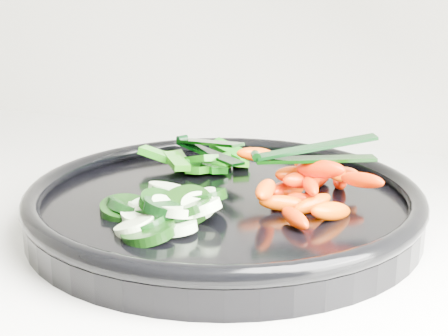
% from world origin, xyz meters
% --- Properties ---
extents(veggie_tray, '(0.43, 0.43, 0.04)m').
position_xyz_m(veggie_tray, '(-0.01, 1.66, 0.95)').
color(veggie_tray, black).
rests_on(veggie_tray, counter).
extents(cucumber_pile, '(0.13, 0.13, 0.04)m').
position_xyz_m(cucumber_pile, '(-0.04, 1.59, 0.96)').
color(cucumber_pile, black).
rests_on(cucumber_pile, veggie_tray).
extents(carrot_pile, '(0.16, 0.16, 0.06)m').
position_xyz_m(carrot_pile, '(0.07, 1.68, 0.97)').
color(carrot_pile, '#DC4F00').
rests_on(carrot_pile, veggie_tray).
extents(pepper_pile, '(0.12, 0.11, 0.03)m').
position_xyz_m(pepper_pile, '(-0.07, 1.74, 0.96)').
color(pepper_pile, '#096609').
rests_on(pepper_pile, veggie_tray).
extents(tong_carrot, '(0.11, 0.07, 0.02)m').
position_xyz_m(tong_carrot, '(0.07, 1.68, 1.00)').
color(tong_carrot, black).
rests_on(tong_carrot, carrot_pile).
extents(tong_pepper, '(0.11, 0.07, 0.02)m').
position_xyz_m(tong_pepper, '(-0.07, 1.74, 0.98)').
color(tong_pepper, black).
rests_on(tong_pepper, pepper_pile).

